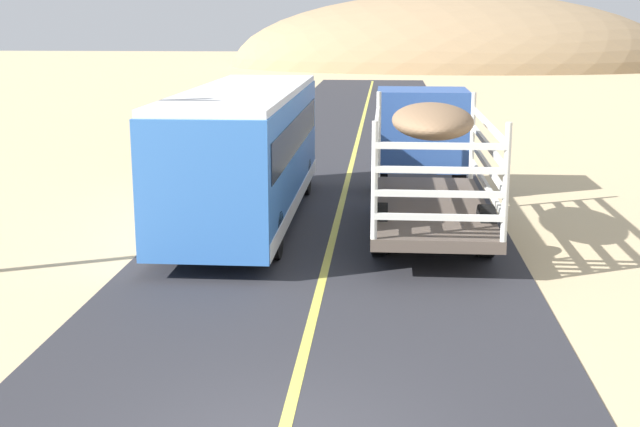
% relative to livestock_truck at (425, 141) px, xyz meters
% --- Properties ---
extents(livestock_truck, '(2.53, 9.70, 3.02)m').
position_rel_livestock_truck_xyz_m(livestock_truck, '(0.00, 0.00, 0.00)').
color(livestock_truck, '#3359A5').
rests_on(livestock_truck, road_surface).
extents(bus, '(2.54, 10.00, 3.21)m').
position_rel_livestock_truck_xyz_m(bus, '(-4.36, -1.75, -0.04)').
color(bus, '#3872C6').
rests_on(bus, road_surface).
extents(distant_hill, '(45.50, 26.87, 14.87)m').
position_rel_livestock_truck_xyz_m(distant_hill, '(5.61, 66.97, -1.79)').
color(distant_hill, '#997C5A').
rests_on(distant_hill, ground).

